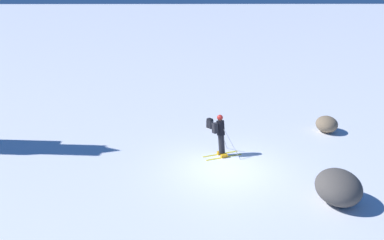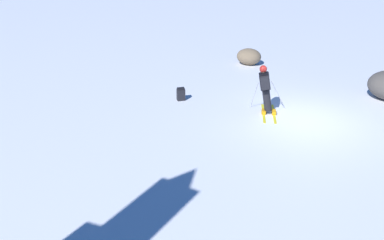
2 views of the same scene
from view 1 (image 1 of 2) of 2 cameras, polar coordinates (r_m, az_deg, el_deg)
name	(u,v)px [view 1 (image 1 of 2)]	position (r m, az deg, el deg)	size (l,w,h in m)	color
ground_plane	(225,169)	(15.15, 5.06, -7.42)	(300.00, 300.00, 0.00)	white
skier	(220,133)	(16.01, 4.33, -1.99)	(1.31, 1.72, 1.79)	yellow
spare_backpack	(210,123)	(19.26, 2.74, -0.51)	(0.37, 0.37, 0.50)	black
exposed_boulder_0	(327,124)	(19.85, 19.83, -0.60)	(1.23, 1.05, 0.80)	#7A664C
exposed_boulder_1	(338,187)	(13.59, 21.40, -9.49)	(1.75, 1.48, 1.14)	#4C4742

